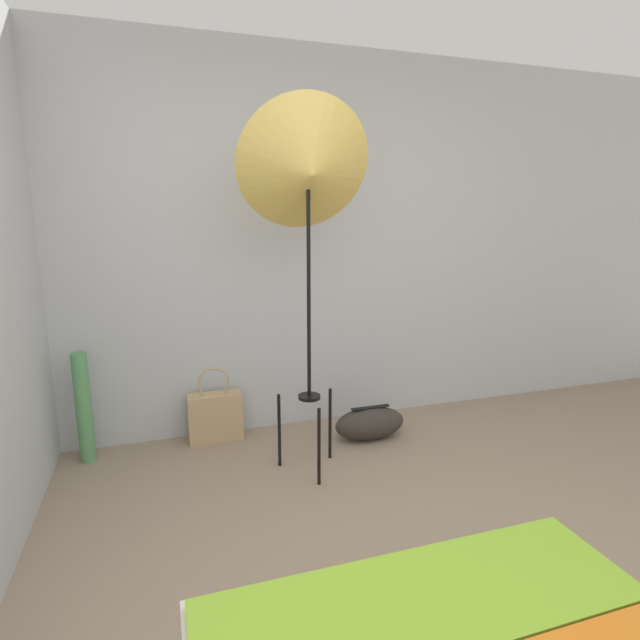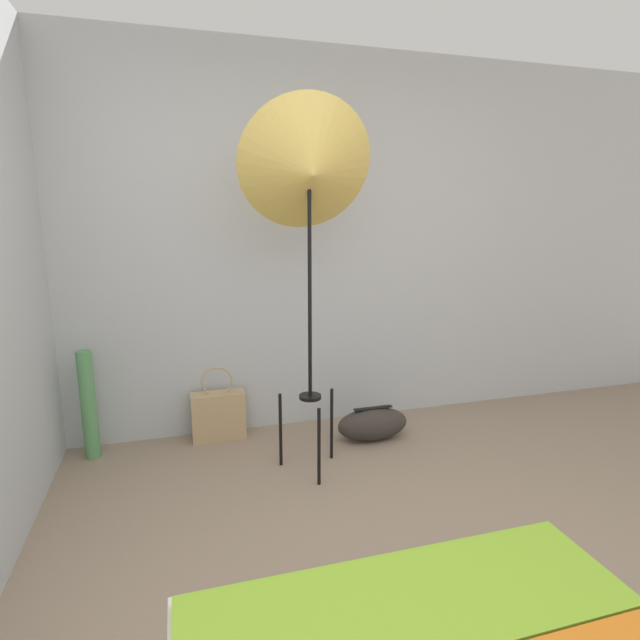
% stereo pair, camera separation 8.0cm
% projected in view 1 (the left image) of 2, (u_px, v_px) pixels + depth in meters
% --- Properties ---
extents(wall_back, '(8.00, 0.05, 2.60)m').
position_uv_depth(wall_back, '(274.00, 246.00, 3.41)').
color(wall_back, '#B7BCC1').
rests_on(wall_back, ground_plane).
extents(photo_umbrella, '(0.76, 0.48, 2.13)m').
position_uv_depth(photo_umbrella, '(308.00, 172.00, 2.67)').
color(photo_umbrella, black).
rests_on(photo_umbrella, ground_plane).
extents(tote_bag, '(0.36, 0.14, 0.51)m').
position_uv_depth(tote_bag, '(215.00, 416.00, 3.38)').
color(tote_bag, tan).
rests_on(tote_bag, ground_plane).
extents(duffel_bag, '(0.50, 0.22, 0.23)m').
position_uv_depth(duffel_bag, '(370.00, 423.00, 3.41)').
color(duffel_bag, '#332D28').
rests_on(duffel_bag, ground_plane).
extents(paper_roll, '(0.09, 0.09, 0.70)m').
position_uv_depth(paper_roll, '(84.00, 408.00, 3.06)').
color(paper_roll, '#56995B').
rests_on(paper_roll, ground_plane).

